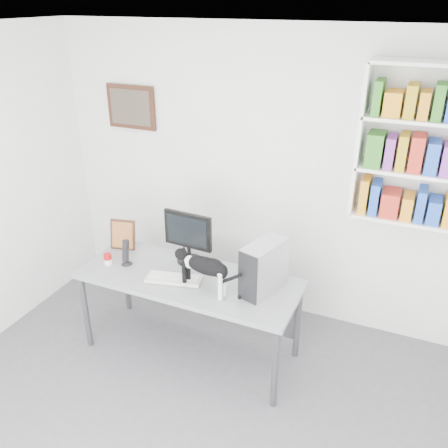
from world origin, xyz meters
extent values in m
cube|color=white|center=(0.00, 0.00, 2.70)|extent=(4.00, 4.00, 0.01)
cube|color=silver|center=(0.00, 2.00, 1.35)|extent=(4.00, 0.01, 2.70)
cube|color=white|center=(1.40, 1.85, 1.85)|extent=(1.03, 0.28, 1.24)
cube|color=#412214|center=(-1.30, 1.97, 1.90)|extent=(0.52, 0.04, 0.42)
cube|color=gray|center=(-0.24, 1.03, 0.39)|extent=(1.86, 0.74, 0.77)
cube|color=black|center=(-0.35, 1.27, 1.01)|extent=(0.46, 0.24, 0.47)
cube|color=beige|center=(-0.32, 0.94, 0.79)|extent=(0.48, 0.27, 0.03)
cube|color=silver|center=(0.39, 1.10, 0.98)|extent=(0.30, 0.45, 0.42)
cylinder|color=black|center=(-0.83, 1.01, 0.89)|extent=(0.13, 0.13, 0.24)
cube|color=#412214|center=(-1.01, 1.25, 0.91)|extent=(0.25, 0.14, 0.29)
cylinder|color=#AA0E10|center=(-0.97, 0.94, 0.82)|extent=(0.09, 0.09, 0.10)
camera|label=1|loc=(1.35, -1.92, 2.88)|focal=38.00mm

